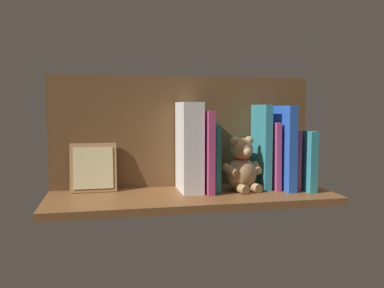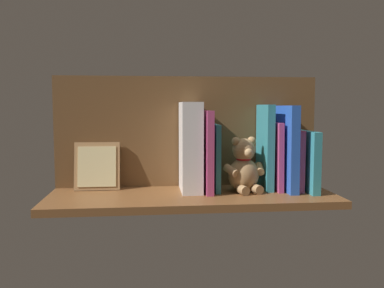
{
  "view_description": "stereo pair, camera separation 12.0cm",
  "coord_description": "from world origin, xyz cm",
  "px_view_note": "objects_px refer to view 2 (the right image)",
  "views": [
    {
      "loc": [
        24.53,
        117.31,
        26.02
      ],
      "look_at": [
        0.0,
        0.0,
        14.99
      ],
      "focal_mm": 37.82,
      "sensor_mm": 36.0,
      "label": 1
    },
    {
      "loc": [
        12.66,
        119.18,
        26.02
      ],
      "look_at": [
        0.0,
        0.0,
        14.99
      ],
      "focal_mm": 37.82,
      "sensor_mm": 36.0,
      "label": 2
    }
  ],
  "objects_px": {
    "dictionary_thick_white": "(190,147)",
    "picture_frame_leaning": "(97,166)",
    "teddy_bear": "(244,167)",
    "book_0": "(305,160)"
  },
  "relations": [
    {
      "from": "book_0",
      "to": "teddy_bear",
      "type": "distance_m",
      "value": 0.2
    },
    {
      "from": "dictionary_thick_white",
      "to": "picture_frame_leaning",
      "type": "bearing_deg",
      "value": -9.89
    },
    {
      "from": "teddy_bear",
      "to": "dictionary_thick_white",
      "type": "bearing_deg",
      "value": -23.02
    },
    {
      "from": "dictionary_thick_white",
      "to": "picture_frame_leaning",
      "type": "xyz_separation_m",
      "value": [
        0.29,
        -0.05,
        -0.06
      ]
    },
    {
      "from": "teddy_bear",
      "to": "picture_frame_leaning",
      "type": "height_order",
      "value": "teddy_bear"
    },
    {
      "from": "dictionary_thick_white",
      "to": "picture_frame_leaning",
      "type": "distance_m",
      "value": 0.3
    },
    {
      "from": "book_0",
      "to": "teddy_bear",
      "type": "relative_size",
      "value": 1.15
    },
    {
      "from": "teddy_bear",
      "to": "picture_frame_leaning",
      "type": "distance_m",
      "value": 0.46
    },
    {
      "from": "teddy_bear",
      "to": "dictionary_thick_white",
      "type": "height_order",
      "value": "dictionary_thick_white"
    },
    {
      "from": "dictionary_thick_white",
      "to": "picture_frame_leaning",
      "type": "height_order",
      "value": "dictionary_thick_white"
    }
  ]
}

